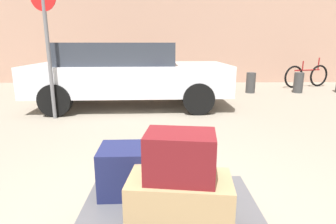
{
  "coord_description": "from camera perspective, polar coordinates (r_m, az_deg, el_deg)",
  "views": [
    {
      "loc": [
        -0.04,
        -1.64,
        1.39
      ],
      "look_at": [
        0.0,
        1.2,
        0.69
      ],
      "focal_mm": 29.45,
      "sensor_mm": 36.0,
      "label": 1
    }
  ],
  "objects": [
    {
      "name": "duffel_bag_tan_center",
      "position": [
        1.73,
        2.41,
        -17.73
      ],
      "size": [
        0.64,
        0.4,
        0.29
      ],
      "primitive_type": "cube",
      "rotation": [
        0.0,
        0.0,
        -0.11
      ],
      "color": "#9E7F56",
      "rests_on": "luggage_cart"
    },
    {
      "name": "no_parking_sign",
      "position": [
        5.59,
        -23.76,
        13.99
      ],
      "size": [
        0.49,
        0.13,
        2.45
      ],
      "color": "slate",
      "rests_on": "ground_plane"
    },
    {
      "name": "duffel_bag_navy_stacked_top",
      "position": [
        2.04,
        -5.92,
        -11.73
      ],
      "size": [
        0.57,
        0.35,
        0.34
      ],
      "primitive_type": "cube",
      "rotation": [
        0.0,
        0.0,
        0.03
      ],
      "color": "#191E47",
      "rests_on": "luggage_cart"
    },
    {
      "name": "duffel_bag_maroon_topmost_pile",
      "position": [
        1.6,
        2.52,
        -9.05
      ],
      "size": [
        0.43,
        0.32,
        0.28
      ],
      "primitive_type": "cube",
      "rotation": [
        0.0,
        0.0,
        -0.13
      ],
      "color": "maroon",
      "rests_on": "duffel_bag_tan_center"
    },
    {
      "name": "bollard_kerb_mid",
      "position": [
        8.96,
        25.38,
        5.51
      ],
      "size": [
        0.27,
        0.27,
        0.59
      ],
      "primitive_type": "cylinder",
      "color": "#383838",
      "rests_on": "ground_plane"
    },
    {
      "name": "luggage_cart",
      "position": [
        1.98,
        0.49,
        -20.54
      ],
      "size": [
        1.17,
        0.84,
        0.34
      ],
      "color": "#4C4C51",
      "rests_on": "ground_plane"
    },
    {
      "name": "bollard_kerb_near",
      "position": [
        8.44,
        16.74,
        5.82
      ],
      "size": [
        0.27,
        0.27,
        0.59
      ],
      "primitive_type": "cylinder",
      "color": "#383838",
      "rests_on": "ground_plane"
    },
    {
      "name": "bicycle_leaning",
      "position": [
        10.26,
        26.75,
        6.7
      ],
      "size": [
        1.7,
        0.59,
        0.96
      ],
      "color": "black",
      "rests_on": "ground_plane"
    },
    {
      "name": "parked_car",
      "position": [
        6.32,
        -8.35,
        8.0
      ],
      "size": [
        4.36,
        2.05,
        1.42
      ],
      "color": "silver",
      "rests_on": "ground_plane"
    }
  ]
}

